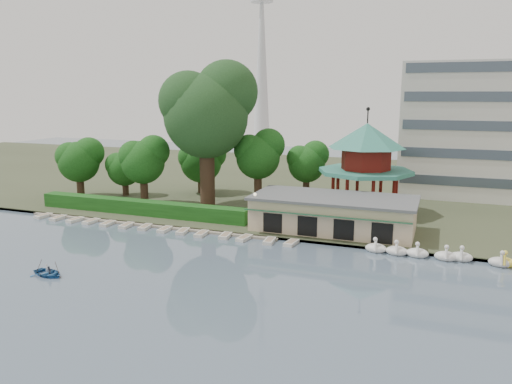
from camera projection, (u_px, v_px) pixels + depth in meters
The scene contains 14 objects.
ground_plane at pixel (156, 290), 41.07m from camera, with size 220.00×220.00×0.00m, color slate.
shore at pixel (313, 183), 88.72m from camera, with size 220.00×70.00×0.40m, color #424930.
embankment at pixel (237, 234), 56.91m from camera, with size 220.00×0.60×0.30m, color gray.
dock at pixel (147, 224), 60.99m from camera, with size 34.00×1.60×0.24m, color gray.
boathouse at pixel (333, 213), 57.29m from camera, with size 18.60×9.39×3.90m.
pavilion at pixel (366, 159), 64.78m from camera, with size 12.40×12.40×13.50m.
broadcast_tower at pixel (262, 41), 177.36m from camera, with size 8.00×8.00×96.00m.
hedge at pixel (141, 207), 64.82m from camera, with size 30.00×2.00×1.80m, color #1C5619.
lamp_post at pixel (255, 204), 57.32m from camera, with size 0.36×0.36×4.28m.
big_tree at pixel (208, 108), 67.27m from camera, with size 12.60×11.74×19.94m.
small_trees at pixel (183, 159), 73.54m from camera, with size 39.29×16.43×10.64m.
swan_boats at pixel (451, 256), 48.23m from camera, with size 15.68×2.13×1.92m.
moored_rowboats at pixel (155, 228), 59.00m from camera, with size 34.93×2.72×0.36m.
rowboat_with_passengers at pixel (48, 271), 44.21m from camera, with size 4.98×3.98×2.01m.
Camera 1 is at (21.40, -33.27, 15.98)m, focal length 35.00 mm.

